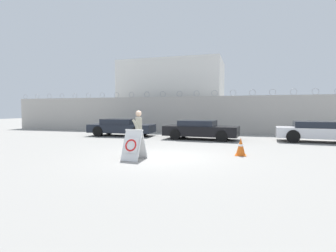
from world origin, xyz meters
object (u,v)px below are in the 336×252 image
at_px(barricade_sign, 133,145).
at_px(security_guard, 139,131).
at_px(parked_car_front_coupe, 121,127).
at_px(parked_car_rear_sedan, 200,130).
at_px(parked_car_far_side, 318,131).
at_px(traffic_cone_near, 241,147).

bearing_deg(barricade_sign, security_guard, 102.92).
bearing_deg(security_guard, parked_car_front_coupe, -177.04).
relative_size(security_guard, parked_car_rear_sedan, 0.39).
bearing_deg(barricade_sign, parked_car_far_side, 50.65).
xyz_separation_m(parked_car_rear_sedan, parked_car_far_side, (6.59, 0.44, 0.01)).
bearing_deg(traffic_cone_near, parked_car_rear_sedan, 115.12).
relative_size(traffic_cone_near, parked_car_front_coupe, 0.16).
relative_size(parked_car_rear_sedan, parked_car_far_side, 1.01).
distance_m(security_guard, traffic_cone_near, 4.09).
relative_size(parked_car_front_coupe, parked_car_rear_sedan, 1.00).
bearing_deg(parked_car_rear_sedan, parked_car_front_coupe, 178.05).
height_order(barricade_sign, parked_car_rear_sedan, parked_car_rear_sedan).
relative_size(barricade_sign, parked_car_front_coupe, 0.24).
height_order(traffic_cone_near, parked_car_front_coupe, parked_car_front_coupe).
relative_size(barricade_sign, security_guard, 0.62).
distance_m(parked_car_rear_sedan, parked_car_far_side, 6.60).
distance_m(barricade_sign, security_guard, 0.82).
height_order(barricade_sign, security_guard, security_guard).
bearing_deg(parked_car_rear_sedan, barricade_sign, -95.27).
relative_size(barricade_sign, parked_car_far_side, 0.24).
bearing_deg(security_guard, traffic_cone_near, 81.37).
relative_size(traffic_cone_near, parked_car_far_side, 0.16).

